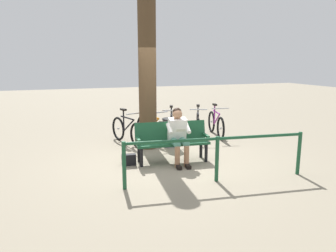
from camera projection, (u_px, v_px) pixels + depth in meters
ground_plane at (170, 161)px, 7.15m from camera, size 40.00×40.00×0.00m
bench at (172, 139)px, 7.06m from camera, size 1.64×0.64×0.87m
person_reading at (178, 133)px, 6.89m from camera, size 0.52×0.79×1.20m
handbag at (129, 160)px, 6.83m from camera, size 0.31×0.17×0.24m
tree_trunk at (147, 75)px, 7.88m from camera, size 0.44×0.44×3.70m
litter_bin at (170, 132)px, 8.28m from camera, size 0.40×0.40×0.74m
bicycle_orange at (216, 124)px, 9.46m from camera, size 0.54×1.65×0.94m
bicycle_silver at (198, 125)px, 9.28m from camera, size 0.76×1.56×0.94m
bicycle_black at (171, 126)px, 9.11m from camera, size 0.70×1.59×0.94m
bicycle_red at (152, 129)px, 8.73m from camera, size 0.56×1.65×0.94m
bicycle_purple at (127, 131)px, 8.54m from camera, size 0.62×1.63×0.94m
railing_fence at (217, 150)px, 5.83m from camera, size 3.43×0.48×0.85m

